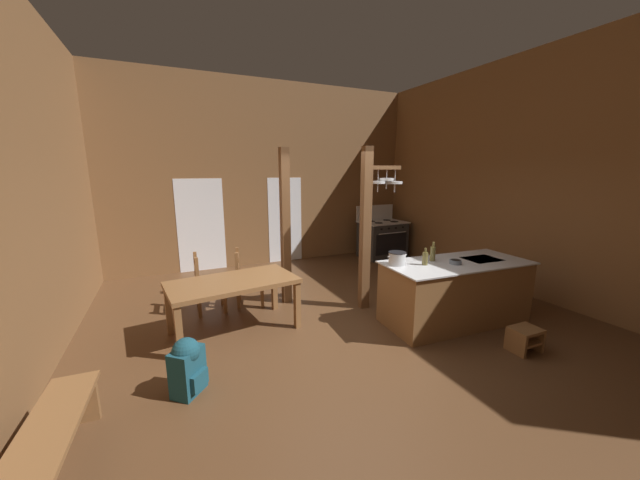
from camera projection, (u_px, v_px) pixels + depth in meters
name	position (u px, v px, depth m)	size (l,w,h in m)	color
ground_plane	(353.00, 334.00, 4.74)	(7.92, 8.77, 0.10)	brown
wall_back	(269.00, 175.00, 7.91)	(7.92, 0.14, 4.23)	brown
wall_right	(539.00, 177.00, 5.77)	(0.14, 8.77, 4.23)	brown
glazed_door_back_left	(201.00, 225.00, 7.42)	(1.00, 0.01, 2.05)	white
glazed_panel_back_right	(285.00, 220.00, 8.21)	(0.84, 0.01, 2.05)	white
kitchen_island	(455.00, 292.00, 4.96)	(2.21, 1.09, 0.92)	brown
stove_range	(382.00, 239.00, 8.70)	(1.17, 0.86, 1.32)	#303030
support_post_with_pot_rack	(368.00, 222.00, 5.29)	(0.70, 0.27, 2.58)	brown
support_post_center	(285.00, 228.00, 5.54)	(0.14, 0.14, 2.58)	brown
step_stool	(525.00, 338.00, 4.17)	(0.37, 0.29, 0.30)	brown
dining_table	(233.00, 286.00, 4.62)	(1.80, 1.12, 0.74)	brown
ladderback_chair_near_window	(207.00, 284.00, 5.29)	(0.45, 0.45, 0.95)	brown
ladderback_chair_by_post	(247.00, 279.00, 5.58)	(0.53, 0.53, 0.95)	brown
bench_along_left_wall	(54.00, 438.00, 2.45)	(0.42, 1.25, 0.44)	brown
backpack	(187.00, 365.00, 3.35)	(0.39, 0.39, 0.60)	#194756
stockpot_on_counter	(397.00, 258.00, 4.71)	(0.32, 0.25, 0.18)	silver
mixing_bowl_on_counter	(455.00, 262.00, 4.76)	(0.16, 0.16, 0.06)	slate
bottle_tall_on_counter	(433.00, 253.00, 4.91)	(0.08, 0.08, 0.28)	brown
bottle_short_on_counter	(425.00, 258.00, 4.70)	(0.08, 0.08, 0.24)	brown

